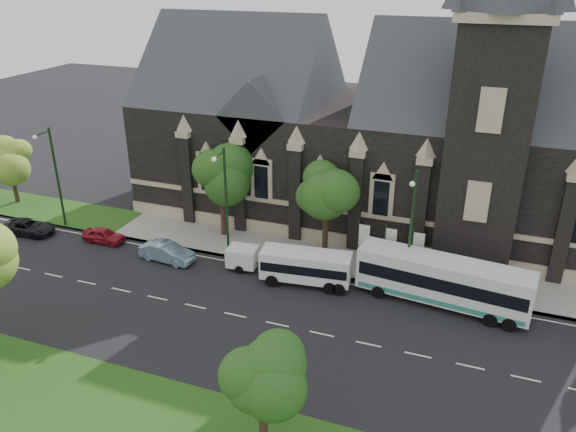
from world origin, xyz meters
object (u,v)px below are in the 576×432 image
at_px(tree_walk_left, 224,172).
at_px(banner_flag_left, 362,241).
at_px(tree_walk_right, 330,185).
at_px(street_lamp_mid, 225,198).
at_px(banner_flag_center, 388,245).
at_px(street_lamp_near, 411,225).
at_px(sedan, 167,252).
at_px(tree_park_east, 267,367).
at_px(tree_walk_far, 12,157).
at_px(car_far_red, 104,235).
at_px(shuttle_bus, 306,266).
at_px(street_lamp_far, 55,173).
at_px(tour_coach, 443,280).
at_px(car_far_black, 29,227).
at_px(box_trailer, 243,257).
at_px(banner_flag_right, 416,249).

distance_m(tree_walk_left, banner_flag_left, 12.66).
distance_m(tree_walk_right, street_lamp_mid, 8.10).
bearing_deg(banner_flag_center, street_lamp_near, -48.07).
bearing_deg(banner_flag_left, sedan, -164.50).
distance_m(tree_park_east, tree_walk_left, 23.36).
relative_size(tree_walk_right, tree_walk_far, 1.24).
bearing_deg(car_far_red, shuttle_bus, -93.93).
relative_size(tree_walk_far, shuttle_bus, 0.94).
xyz_separation_m(street_lamp_far, banner_flag_center, (28.29, 1.91, -2.73)).
relative_size(tree_walk_far, banner_flag_center, 1.57).
height_order(tour_coach, car_far_black, tour_coach).
bearing_deg(shuttle_bus, banner_flag_center, 27.44).
distance_m(tree_walk_left, street_lamp_near, 16.22).
relative_size(tree_walk_right, street_lamp_far, 0.87).
bearing_deg(car_far_red, street_lamp_near, -89.88).
bearing_deg(banner_flag_center, street_lamp_far, -176.14).
xyz_separation_m(tree_walk_right, shuttle_bus, (-0.12, -5.21, -4.36)).
height_order(tree_walk_left, banner_flag_left, tree_walk_left).
height_order(box_trailer, car_far_black, box_trailer).
relative_size(tree_walk_left, banner_flag_right, 1.91).
distance_m(street_lamp_near, car_far_red, 25.29).
distance_m(tree_walk_far, car_far_red, 14.21).
xyz_separation_m(banner_flag_right, tour_coach, (2.30, -2.86, -0.55)).
bearing_deg(tree_park_east, banner_flag_left, 89.65).
bearing_deg(street_lamp_far, street_lamp_near, 0.00).
relative_size(tour_coach, car_far_red, 3.21).
relative_size(tree_walk_left, box_trailer, 2.30).
relative_size(tree_park_east, street_lamp_far, 0.70).
relative_size(tree_walk_left, car_far_black, 1.67).
relative_size(tree_park_east, street_lamp_mid, 0.70).
bearing_deg(banner_flag_right, tree_walk_left, 173.96).
bearing_deg(tree_walk_far, banner_flag_right, -1.77).
bearing_deg(tree_walk_left, tour_coach, -13.93).
bearing_deg(shuttle_bus, banner_flag_left, 41.09).
xyz_separation_m(street_lamp_mid, car_far_black, (-17.91, -2.08, -4.48)).
bearing_deg(tree_walk_right, street_lamp_mid, -153.35).
bearing_deg(banner_flag_left, tree_walk_right, 150.90).
height_order(street_lamp_mid, car_far_red, street_lamp_mid).
bearing_deg(sedan, tree_walk_right, -59.31).
distance_m(street_lamp_mid, banner_flag_left, 10.81).
distance_m(tree_park_east, box_trailer, 17.76).
height_order(street_lamp_far, banner_flag_center, street_lamp_far).
distance_m(tree_walk_far, banner_flag_left, 34.20).
distance_m(tree_walk_left, box_trailer, 7.66).
xyz_separation_m(tree_walk_left, street_lamp_mid, (1.80, -3.61, -0.62)).
height_order(street_lamp_near, banner_flag_left, street_lamp_near).
relative_size(tree_walk_left, tree_walk_far, 1.22).
bearing_deg(tree_walk_left, banner_flag_left, -8.02).
relative_size(street_lamp_far, banner_flag_left, 2.25).
distance_m(tree_walk_left, car_far_black, 17.83).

